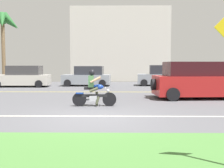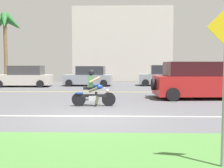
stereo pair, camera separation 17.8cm
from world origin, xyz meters
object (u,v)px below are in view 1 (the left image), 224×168
Objects in this scene: palm_tree_0 at (3,25)px; parked_car_2 at (161,76)px; suv_nearby at (199,81)px; parked_car_1 at (87,77)px; parked_car_0 at (23,77)px; motorcyclist at (94,91)px.

parked_car_2 is at bearing -5.28° from palm_tree_0.
palm_tree_0 is (-14.07, 9.61, 4.25)m from suv_nearby.
parked_car_1 is at bearing -177.05° from parked_car_2.
parked_car_2 reaches higher than parked_car_0.
parked_car_1 reaches higher than motorcyclist.
palm_tree_0 is at bearing 125.97° from motorcyclist.
motorcyclist is 15.84m from palm_tree_0.
parked_car_1 is (-1.40, 10.72, 0.11)m from motorcyclist.
motorcyclist is 0.38× the size of suv_nearby.
parked_car_2 reaches higher than parked_car_1.
palm_tree_0 reaches higher than suv_nearby.
parked_car_0 is at bearing -173.35° from parked_car_2.
suv_nearby reaches higher than parked_car_2.
parked_car_0 is (-6.41, 9.74, 0.12)m from motorcyclist.
motorcyclist is 10.81m from parked_car_1.
palm_tree_0 is (-8.92, 12.29, 4.52)m from motorcyclist.
motorcyclist is at bearing -54.03° from palm_tree_0.
parked_car_2 is (-0.50, 8.36, -0.13)m from suv_nearby.
motorcyclist is 0.46× the size of parked_car_1.
palm_tree_0 reaches higher than parked_car_0.
palm_tree_0 reaches higher than parked_car_2.
motorcyclist is at bearing -112.86° from parked_car_2.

